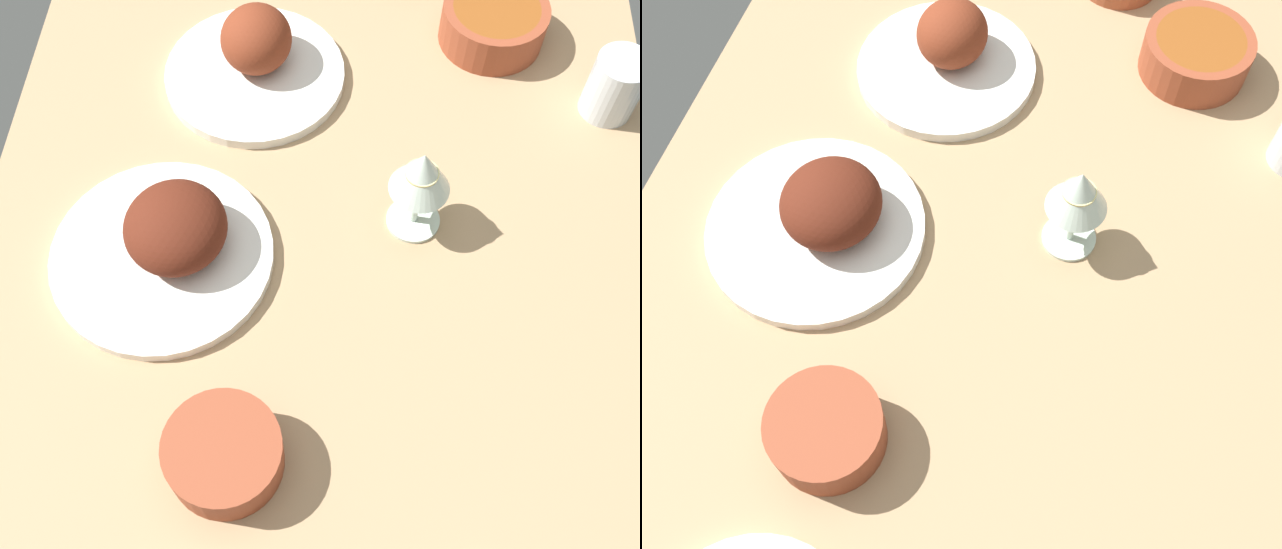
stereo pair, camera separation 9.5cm
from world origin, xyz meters
The scene contains 7 objects.
dining_table centered at (0.00, 0.00, 2.00)cm, with size 140.00×90.00×4.00cm, color tan.
plate_far_side centered at (34.16, 11.42, 7.07)cm, with size 26.00×26.00×9.92cm.
plate_center_main centered at (2.89, 18.97, 7.14)cm, with size 28.17×28.17×9.35cm.
bowl_sauce centered at (-23.31, 8.90, 7.33)cm, with size 12.92×12.92×6.15cm.
bowl_soup centered at (43.28, -22.91, 7.30)cm, with size 15.53×15.53×6.09cm.
wine_glass centered at (9.84, -11.54, 13.93)cm, with size 7.60×7.60×14.00cm.
water_tumbler centered at (30.62, -38.70, 8.62)cm, with size 7.52×7.52×9.25cm, color silver.
Camera 1 is at (-45.82, -2.89, 89.86)cm, focal length 43.69 mm.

